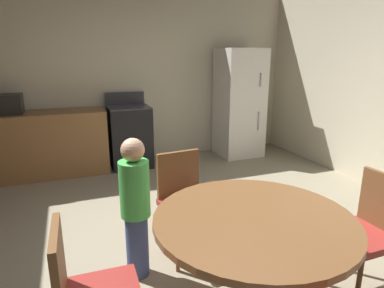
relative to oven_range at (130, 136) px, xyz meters
The scene contains 10 objects.
ground_plane 2.71m from the oven_range, 86.97° to the right, with size 14.00×14.00×0.00m, color gray.
wall_back 0.98m from the oven_range, 70.39° to the left, with size 5.58×0.12×2.70m, color beige.
kitchen_counter 1.35m from the oven_range, behind, with size 2.00×0.60×0.90m, color olive.
oven_range is the anchor object (origin of this frame).
refrigerator 1.88m from the oven_range, ahead, with size 0.68×0.68×1.76m.
microwave 1.71m from the oven_range, behind, with size 0.44×0.32×0.26m, color black.
dining_table 3.41m from the oven_range, 88.19° to the right, with size 1.15×1.15×0.76m.
chair_east 3.55m from the oven_range, 72.99° to the right, with size 0.40×0.40×0.87m.
chair_north 2.48m from the oven_range, 89.78° to the right, with size 0.44×0.44×0.87m.
person_child 2.69m from the oven_range, 99.23° to the right, with size 0.31×0.31×1.09m.
Camera 1 is at (-0.96, -2.19, 1.64)m, focal length 30.60 mm.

